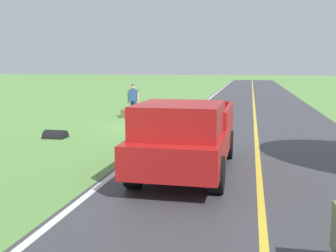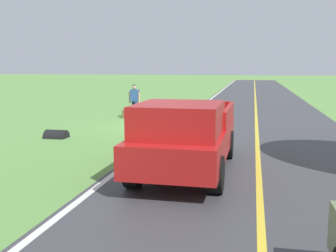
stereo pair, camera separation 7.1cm
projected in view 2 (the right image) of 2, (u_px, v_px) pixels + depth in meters
The scene contains 8 objects.
ground_plane at pixel (157, 126), 17.66m from camera, with size 200.00×200.00×0.00m, color #609347.
road_surface at pixel (257, 129), 16.77m from camera, with size 7.36×120.00×0.00m, color #3D3D42.
lane_edge_line at pixel (175, 127), 17.49m from camera, with size 0.16×117.60×0.00m, color silver.
lane_centre_line at pixel (257, 129), 16.77m from camera, with size 0.14×117.60×0.00m, color gold.
hitchhiker_walking at pixel (135, 99), 20.16m from camera, with size 0.62×0.53×1.75m.
suitcase_carried at pixel (127, 114), 20.32m from camera, with size 0.20×0.46×0.42m, color brown.
pickup_truck_passing at pixel (186, 135), 9.80m from camera, with size 2.13×5.42×1.82m.
drainage_culvert at pixel (56, 138), 14.80m from camera, with size 0.60×0.60×0.80m, color black.
Camera 2 is at (-4.12, 16.98, 2.64)m, focal length 42.73 mm.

